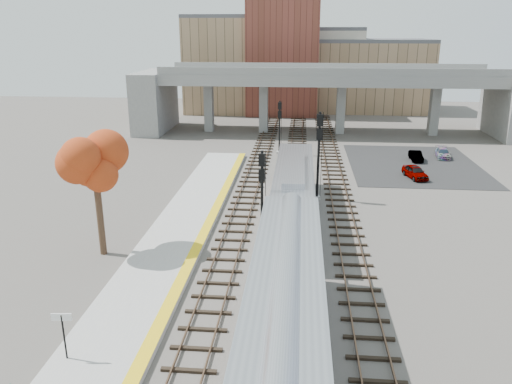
% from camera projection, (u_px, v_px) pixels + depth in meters
% --- Properties ---
extents(ground, '(160.00, 160.00, 0.00)m').
position_uv_depth(ground, '(273.00, 279.00, 30.06)').
color(ground, '#47423D').
rests_on(ground, ground).
extents(platform, '(4.50, 60.00, 0.35)m').
position_uv_depth(platform, '(155.00, 271.00, 30.62)').
color(platform, '#9E9E99').
rests_on(platform, ground).
extents(yellow_strip, '(0.70, 60.00, 0.01)m').
position_uv_depth(yellow_strip, '(186.00, 270.00, 30.40)').
color(yellow_strip, yellow).
rests_on(yellow_strip, platform).
extents(tracks, '(10.70, 95.00, 0.25)m').
position_uv_depth(tracks, '(293.00, 208.00, 41.78)').
color(tracks, black).
rests_on(tracks, ground).
extents(overpass, '(54.00, 12.00, 9.50)m').
position_uv_depth(overpass, '(327.00, 92.00, 70.40)').
color(overpass, slate).
rests_on(overpass, ground).
extents(buildings_far, '(43.00, 21.00, 20.60)m').
position_uv_depth(buildings_far, '(302.00, 66.00, 90.47)').
color(buildings_far, '#9E7E5C').
rests_on(buildings_far, ground).
extents(parking_lot, '(14.00, 18.00, 0.04)m').
position_uv_depth(parking_lot, '(413.00, 164.00, 55.34)').
color(parking_lot, black).
rests_on(parking_lot, ground).
extents(locomotive, '(3.02, 19.05, 4.10)m').
position_uv_depth(locomotive, '(294.00, 191.00, 38.92)').
color(locomotive, '#A8AAB2').
rests_on(locomotive, ground).
extents(coach, '(3.03, 25.00, 5.00)m').
position_uv_depth(coach, '(282.00, 378.00, 17.37)').
color(coach, '#A8AAB2').
rests_on(coach, ground).
extents(signal_mast_near, '(0.60, 0.64, 6.66)m').
position_uv_depth(signal_mast_near, '(262.00, 200.00, 34.07)').
color(signal_mast_near, '#9E9E99').
rests_on(signal_mast_near, ground).
extents(signal_mast_mid, '(0.60, 0.64, 7.74)m').
position_uv_depth(signal_mast_mid, '(318.00, 156.00, 42.83)').
color(signal_mast_mid, '#9E9E99').
rests_on(signal_mast_mid, ground).
extents(signal_mast_far, '(0.60, 0.64, 6.32)m').
position_uv_depth(signal_mast_far, '(279.00, 129.00, 59.17)').
color(signal_mast_far, '#9E9E99').
rests_on(signal_mast_far, ground).
extents(station_sign, '(0.90, 0.14, 2.27)m').
position_uv_depth(station_sign, '(63.00, 326.00, 21.80)').
color(station_sign, black).
rests_on(station_sign, platform).
extents(tree, '(3.60, 3.60, 8.37)m').
position_uv_depth(tree, '(95.00, 164.00, 31.54)').
color(tree, '#382619').
rests_on(tree, ground).
extents(car_a, '(2.35, 3.96, 1.26)m').
position_uv_depth(car_a, '(415.00, 172.00, 50.04)').
color(car_a, '#99999E').
rests_on(car_a, parking_lot).
extents(car_b, '(1.16, 3.29, 1.08)m').
position_uv_depth(car_b, '(416.00, 156.00, 56.64)').
color(car_b, '#99999E').
rests_on(car_b, parking_lot).
extents(car_c, '(1.94, 3.81, 1.06)m').
position_uv_depth(car_c, '(443.00, 153.00, 58.01)').
color(car_c, '#99999E').
rests_on(car_c, parking_lot).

